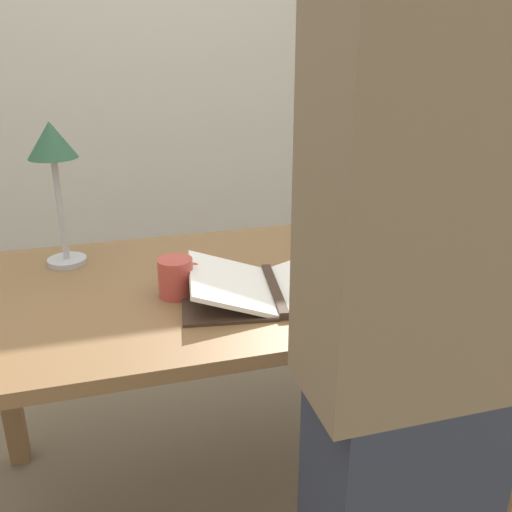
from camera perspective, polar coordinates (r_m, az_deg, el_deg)
ground_plane at (r=1.99m, az=-1.70°, el=-22.39°), size 12.00×12.00×0.00m
wall_back at (r=3.23m, az=-10.56°, el=19.94°), size 8.00×0.06×2.60m
reading_desk at (r=1.60m, az=-1.96°, el=-5.28°), size 1.48×0.79×0.75m
open_book at (r=1.47m, az=1.85°, el=-2.97°), size 0.51×0.37×0.08m
book_stack_tall at (r=1.73m, az=12.92°, el=2.39°), size 0.25×0.31×0.16m
book_standing_upright at (r=1.63m, az=8.94°, el=2.46°), size 0.04×0.16×0.21m
reading_lamp at (r=1.66m, az=-19.63°, el=9.44°), size 0.13×0.13×0.41m
coffee_mug at (r=1.46m, az=-7.98°, el=-2.12°), size 0.12×0.09×0.10m
person_reader at (r=0.98m, az=15.29°, el=-10.80°), size 0.36×0.21×1.75m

